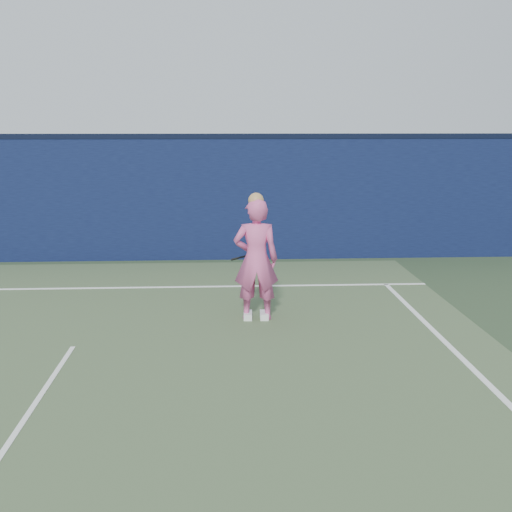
{
  "coord_description": "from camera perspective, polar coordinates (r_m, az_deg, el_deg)",
  "views": [
    {
      "loc": [
        1.92,
        -6.87,
        2.79
      ],
      "look_at": [
        2.4,
        2.11,
        0.94
      ],
      "focal_mm": 45.0,
      "sensor_mm": 36.0,
      "label": 1
    }
  ],
  "objects": [
    {
      "name": "court_lines",
      "position": [
        7.36,
        -18.26,
        -11.16
      ],
      "size": [
        11.0,
        12.04,
        0.01
      ],
      "color": "white",
      "rests_on": "court_surface"
    },
    {
      "name": "wall_cap",
      "position": [
        13.51,
        -11.38,
        10.4
      ],
      "size": [
        24.0,
        0.42,
        0.1
      ],
      "primitive_type": "cube",
      "color": "black",
      "rests_on": "backstop_wall"
    },
    {
      "name": "ground",
      "position": [
        7.66,
        -17.61,
        -10.3
      ],
      "size": [
        80.0,
        80.0,
        0.0
      ],
      "primitive_type": "plane",
      "color": "#2F4128",
      "rests_on": "ground"
    },
    {
      "name": "backstop_wall",
      "position": [
        13.6,
        -11.16,
        4.92
      ],
      "size": [
        24.0,
        0.4,
        2.5
      ],
      "primitive_type": "cube",
      "color": "#0B1233",
      "rests_on": "ground"
    },
    {
      "name": "player",
      "position": [
        9.19,
        0.0,
        -0.29
      ],
      "size": [
        0.66,
        0.44,
        1.85
      ],
      "rotation": [
        0.0,
        0.0,
        3.11
      ],
      "color": "#DB5595",
      "rests_on": "ground"
    },
    {
      "name": "racket",
      "position": [
        9.6,
        -0.15,
        0.15
      ],
      "size": [
        0.52,
        0.15,
        0.28
      ],
      "rotation": [
        0.0,
        0.0,
        -0.29
      ],
      "color": "black",
      "rests_on": "ground"
    }
  ]
}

